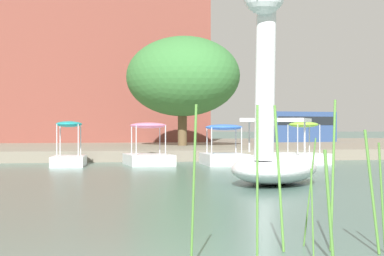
{
  "coord_description": "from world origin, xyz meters",
  "views": [
    {
      "loc": [
        -1.05,
        -5.13,
        1.28
      ],
      "look_at": [
        2.54,
        13.51,
        1.27
      ],
      "focal_mm": 65.24,
      "sensor_mm": 36.0,
      "label": 1
    }
  ],
  "objects_px": {
    "swan_boat": "(272,134)",
    "pedal_boat_teal": "(69,152)",
    "pedal_boat_lime": "(304,152)",
    "pedal_boat_pink": "(148,153)",
    "pedal_boat_blue": "(224,153)",
    "tree_sapling_by_fence": "(182,76)",
    "parked_van": "(299,126)"
  },
  "relations": [
    {
      "from": "pedal_boat_lime",
      "to": "pedal_boat_teal",
      "type": "bearing_deg",
      "value": 179.87
    },
    {
      "from": "pedal_boat_pink",
      "to": "pedal_boat_blue",
      "type": "xyz_separation_m",
      "value": [
        2.57,
        -0.45,
        -0.02
      ]
    },
    {
      "from": "pedal_boat_lime",
      "to": "parked_van",
      "type": "height_order",
      "value": "parked_van"
    },
    {
      "from": "pedal_boat_teal",
      "to": "tree_sapling_by_fence",
      "type": "relative_size",
      "value": 0.29
    },
    {
      "from": "pedal_boat_blue",
      "to": "tree_sapling_by_fence",
      "type": "bearing_deg",
      "value": 88.54
    },
    {
      "from": "pedal_boat_pink",
      "to": "parked_van",
      "type": "bearing_deg",
      "value": 55.68
    },
    {
      "from": "parked_van",
      "to": "pedal_boat_pink",
      "type": "bearing_deg",
      "value": -124.32
    },
    {
      "from": "pedal_boat_lime",
      "to": "parked_van",
      "type": "relative_size",
      "value": 0.49
    },
    {
      "from": "swan_boat",
      "to": "pedal_boat_blue",
      "type": "height_order",
      "value": "swan_boat"
    },
    {
      "from": "tree_sapling_by_fence",
      "to": "parked_van",
      "type": "bearing_deg",
      "value": 41.43
    },
    {
      "from": "pedal_boat_pink",
      "to": "swan_boat",
      "type": "bearing_deg",
      "value": -79.47
    },
    {
      "from": "pedal_boat_pink",
      "to": "parked_van",
      "type": "height_order",
      "value": "parked_van"
    },
    {
      "from": "parked_van",
      "to": "pedal_boat_teal",
      "type": "bearing_deg",
      "value": -129.83
    },
    {
      "from": "pedal_boat_teal",
      "to": "parked_van",
      "type": "xyz_separation_m",
      "value": [
        14.02,
        16.82,
        0.95
      ]
    },
    {
      "from": "pedal_boat_lime",
      "to": "tree_sapling_by_fence",
      "type": "distance_m",
      "value": 10.25
    },
    {
      "from": "swan_boat",
      "to": "pedal_boat_lime",
      "type": "bearing_deg",
      "value": 65.77
    },
    {
      "from": "pedal_boat_lime",
      "to": "parked_van",
      "type": "xyz_separation_m",
      "value": [
        5.81,
        16.83,
        0.99
      ]
    },
    {
      "from": "swan_boat",
      "to": "pedal_boat_blue",
      "type": "bearing_deg",
      "value": 83.75
    },
    {
      "from": "pedal_boat_teal",
      "to": "pedal_boat_lime",
      "type": "xyz_separation_m",
      "value": [
        8.21,
        -0.02,
        -0.03
      ]
    },
    {
      "from": "pedal_boat_pink",
      "to": "pedal_boat_teal",
      "type": "bearing_deg",
      "value": -175.62
    },
    {
      "from": "pedal_boat_teal",
      "to": "pedal_boat_pink",
      "type": "relative_size",
      "value": 0.93
    },
    {
      "from": "pedal_boat_pink",
      "to": "pedal_boat_lime",
      "type": "xyz_separation_m",
      "value": [
        5.53,
        -0.22,
        -0.01
      ]
    },
    {
      "from": "pedal_boat_teal",
      "to": "swan_boat",
      "type": "bearing_deg",
      "value": -63.38
    },
    {
      "from": "pedal_boat_blue",
      "to": "tree_sapling_by_fence",
      "type": "relative_size",
      "value": 0.31
    },
    {
      "from": "pedal_boat_teal",
      "to": "pedal_boat_pink",
      "type": "xyz_separation_m",
      "value": [
        2.69,
        0.21,
        -0.03
      ]
    },
    {
      "from": "pedal_boat_teal",
      "to": "parked_van",
      "type": "distance_m",
      "value": 21.92
    },
    {
      "from": "swan_boat",
      "to": "pedal_boat_teal",
      "type": "relative_size",
      "value": 2.08
    },
    {
      "from": "parked_van",
      "to": "swan_boat",
      "type": "bearing_deg",
      "value": -110.84
    },
    {
      "from": "pedal_boat_teal",
      "to": "pedal_boat_lime",
      "type": "relative_size",
      "value": 1.0
    },
    {
      "from": "pedal_boat_lime",
      "to": "parked_van",
      "type": "distance_m",
      "value": 17.84
    },
    {
      "from": "pedal_boat_blue",
      "to": "tree_sapling_by_fence",
      "type": "height_order",
      "value": "tree_sapling_by_fence"
    },
    {
      "from": "pedal_boat_blue",
      "to": "parked_van",
      "type": "xyz_separation_m",
      "value": [
        8.77,
        17.06,
        1.0
      ]
    }
  ]
}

